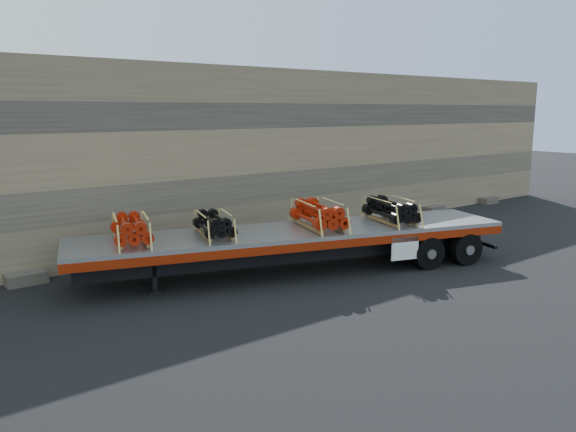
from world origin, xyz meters
The scene contains 7 objects.
ground centered at (0.00, 0.00, 0.00)m, with size 120.00×120.00×0.00m, color black.
rock_wall centered at (0.00, 6.50, 3.50)m, with size 44.00×3.00×7.00m, color #7A6B54.
trailer centered at (-0.55, 0.59, 0.73)m, with size 14.53×2.79×1.45m, color #A7A9AE, non-canonical shape.
bundle_front centered at (-5.55, 2.15, 1.83)m, with size 1.07×2.13×0.76m, color #A41D08, non-canonical shape.
bundle_midfront centered at (-3.15, 1.40, 1.80)m, with size 0.98×1.95×0.69m, color black, non-canonical shape.
bundle_midrear centered at (0.25, 0.34, 1.87)m, with size 1.19×2.37×0.84m, color #A41D08, non-canonical shape.
bundle_rear centered at (2.88, -0.48, 1.85)m, with size 1.11×2.22×0.79m, color black, non-canonical shape.
Camera 1 is at (-11.82, -13.58, 5.33)m, focal length 35.00 mm.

